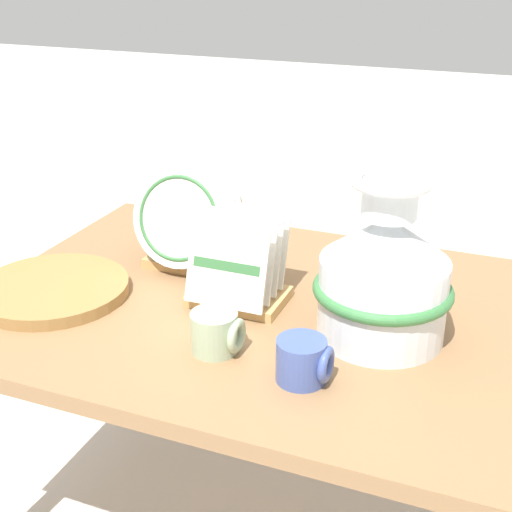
# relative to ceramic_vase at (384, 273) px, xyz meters

# --- Properties ---
(display_table) EXTENTS (1.20, 0.89, 0.63)m
(display_table) POSITION_rel_ceramic_vase_xyz_m (-0.28, 0.04, -0.21)
(display_table) COLOR olive
(display_table) RESTS_ON ground_plane
(ceramic_vase) EXTENTS (0.27, 0.27, 0.33)m
(ceramic_vase) POSITION_rel_ceramic_vase_xyz_m (0.00, 0.00, 0.00)
(ceramic_vase) COLOR silver
(ceramic_vase) RESTS_ON display_table
(dish_rack_round_plates) EXTENTS (0.23, 0.20, 0.25)m
(dish_rack_round_plates) POSITION_rel_ceramic_vase_xyz_m (-0.50, 0.16, -0.03)
(dish_rack_round_plates) COLOR tan
(dish_rack_round_plates) RESTS_ON display_table
(dish_rack_square_plates) EXTENTS (0.20, 0.18, 0.19)m
(dish_rack_square_plates) POSITION_rel_ceramic_vase_xyz_m (-0.32, 0.03, -0.07)
(dish_rack_square_plates) COLOR tan
(dish_rack_square_plates) RESTS_ON display_table
(wicker_charger_stack) EXTENTS (0.33, 0.33, 0.03)m
(wicker_charger_stack) POSITION_rel_ceramic_vase_xyz_m (-0.71, -0.09, -0.12)
(wicker_charger_stack) COLOR olive
(wicker_charger_stack) RESTS_ON display_table
(mug_sage_glaze) EXTENTS (0.10, 0.09, 0.08)m
(mug_sage_glaze) POSITION_rel_ceramic_vase_xyz_m (-0.28, -0.17, -0.10)
(mug_sage_glaze) COLOR #9EB28E
(mug_sage_glaze) RESTS_ON display_table
(mug_cobalt_glaze) EXTENTS (0.10, 0.09, 0.08)m
(mug_cobalt_glaze) POSITION_rel_ceramic_vase_xyz_m (-0.09, -0.21, -0.10)
(mug_cobalt_glaze) COLOR #42569E
(mug_cobalt_glaze) RESTS_ON display_table
(fruit_bowl) EXTENTS (0.17, 0.17, 0.08)m
(fruit_bowl) POSITION_rel_ceramic_vase_xyz_m (-0.05, 0.24, -0.11)
(fruit_bowl) COLOR white
(fruit_bowl) RESTS_ON display_table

